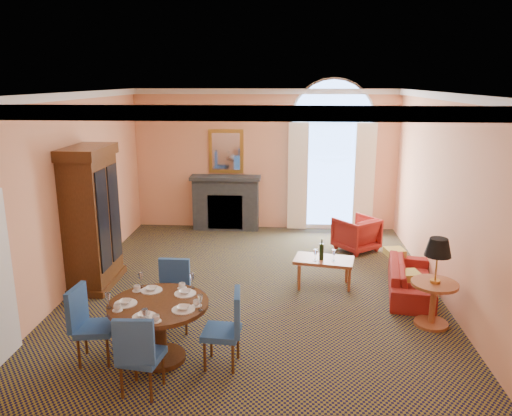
# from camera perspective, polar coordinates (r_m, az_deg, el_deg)

# --- Properties ---
(ground) EXTENTS (7.50, 7.50, 0.00)m
(ground) POSITION_cam_1_polar(r_m,az_deg,el_deg) (8.33, -0.23, -9.56)
(ground) COLOR black
(ground) RESTS_ON ground
(room_envelope) EXTENTS (6.04, 7.52, 3.45)m
(room_envelope) POSITION_cam_1_polar(r_m,az_deg,el_deg) (8.32, -0.10, 8.38)
(room_envelope) COLOR #FFAA79
(room_envelope) RESTS_ON ground
(armoire) EXTENTS (0.68, 1.20, 2.36)m
(armoire) POSITION_cam_1_polar(r_m,az_deg,el_deg) (8.71, -18.32, -1.29)
(armoire) COLOR #3C200D
(armoire) RESTS_ON ground
(dining_table) EXTENTS (1.22, 1.22, 0.97)m
(dining_table) POSITION_cam_1_polar(r_m,az_deg,el_deg) (6.34, -11.03, -12.16)
(dining_table) COLOR #3C200D
(dining_table) RESTS_ON ground
(dining_chair_north) EXTENTS (0.53, 0.53, 0.98)m
(dining_chair_north) POSITION_cam_1_polar(r_m,az_deg,el_deg) (7.12, -9.40, -9.21)
(dining_chair_north) COLOR #234B89
(dining_chair_north) RESTS_ON ground
(dining_chair_south) EXTENTS (0.50, 0.50, 0.98)m
(dining_chair_south) POSITION_cam_1_polar(r_m,az_deg,el_deg) (5.73, -13.32, -15.62)
(dining_chair_south) COLOR #234B89
(dining_chair_south) RESTS_ON ground
(dining_chair_east) EXTENTS (0.48, 0.47, 0.98)m
(dining_chair_east) POSITION_cam_1_polar(r_m,az_deg,el_deg) (6.13, -3.10, -13.08)
(dining_chair_east) COLOR #234B89
(dining_chair_east) RESTS_ON ground
(dining_chair_west) EXTENTS (0.50, 0.50, 0.98)m
(dining_chair_west) POSITION_cam_1_polar(r_m,az_deg,el_deg) (6.56, -18.81, -11.96)
(dining_chair_west) COLOR #234B89
(dining_chair_west) RESTS_ON ground
(sofa) EXTENTS (0.96, 1.80, 0.50)m
(sofa) POSITION_cam_1_polar(r_m,az_deg,el_deg) (8.56, 17.27, -7.74)
(sofa) COLOR maroon
(sofa) RESTS_ON ground
(armchair) EXTENTS (1.05, 1.05, 0.69)m
(armchair) POSITION_cam_1_polar(r_m,az_deg,el_deg) (10.37, 11.38, -2.91)
(armchair) COLOR maroon
(armchair) RESTS_ON ground
(coffee_table) EXTENTS (1.06, 0.71, 0.85)m
(coffee_table) POSITION_cam_1_polar(r_m,az_deg,el_deg) (8.45, 7.75, -6.01)
(coffee_table) COLOR #A95932
(coffee_table) RESTS_ON ground
(side_table) EXTENTS (0.65, 0.65, 1.27)m
(side_table) POSITION_cam_1_polar(r_m,az_deg,el_deg) (7.40, 19.87, -6.93)
(side_table) COLOR #A95932
(side_table) RESTS_ON ground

